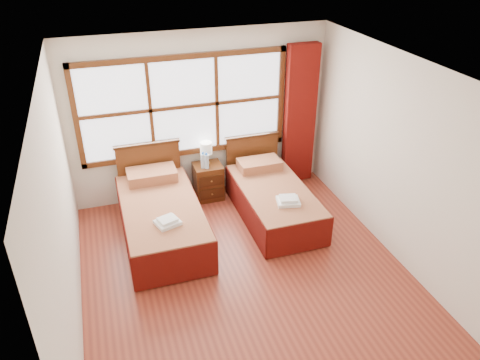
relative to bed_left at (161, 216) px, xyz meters
name	(u,v)px	position (x,y,z in m)	size (l,w,h in m)	color
floor	(247,276)	(0.86, -1.20, -0.31)	(4.50, 4.50, 0.00)	#923924
ceiling	(249,73)	(0.86, -1.20, 2.29)	(4.50, 4.50, 0.00)	white
wall_back	(200,116)	(0.86, 1.05, 0.99)	(4.00, 4.00, 0.00)	silver
wall_left	(61,217)	(-1.14, -1.20, 0.99)	(4.50, 4.50, 0.00)	silver
wall_right	(400,162)	(2.86, -1.20, 0.99)	(4.50, 4.50, 0.00)	silver
window	(184,106)	(0.61, 1.02, 1.19)	(3.16, 0.06, 1.56)	white
curtain	(300,116)	(2.46, 0.91, 0.86)	(0.50, 0.16, 2.30)	maroon
bed_left	(161,216)	(0.00, 0.00, 0.00)	(1.05, 2.07, 1.02)	#381C0B
bed_right	(273,199)	(1.67, 0.00, -0.03)	(0.96, 1.98, 0.93)	#381C0B
nightstand	(208,181)	(0.88, 0.80, -0.02)	(0.43, 0.43, 0.58)	#562C12
towels_left	(168,222)	(0.01, -0.55, 0.27)	(0.35, 0.33, 0.09)	white
towels_right	(288,200)	(1.70, -0.48, 0.22)	(0.36, 0.33, 0.09)	white
lamp	(206,149)	(0.89, 0.86, 0.52)	(0.19, 0.19, 0.36)	gold
bottle_near	(203,161)	(0.80, 0.74, 0.39)	(0.07, 0.07, 0.26)	silver
bottle_far	(207,161)	(0.85, 0.71, 0.38)	(0.07, 0.07, 0.26)	silver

